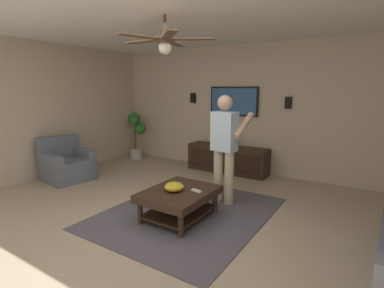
{
  "coord_description": "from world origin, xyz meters",
  "views": [
    {
      "loc": [
        -2.58,
        -2.22,
        1.74
      ],
      "look_at": [
        1.04,
        0.12,
        0.91
      ],
      "focal_mm": 27.45,
      "sensor_mm": 36.0,
      "label": 1
    }
  ],
  "objects_px": {
    "armchair": "(66,165)",
    "tv": "(234,101)",
    "remote_white": "(196,191)",
    "ceiling_fan": "(165,42)",
    "coffee_table": "(179,198)",
    "vase_round": "(228,141)",
    "media_console": "(227,159)",
    "person_standing": "(225,143)",
    "potted_plant_tall": "(136,131)",
    "wall_speaker_right": "(193,98)",
    "bowl": "(174,187)",
    "wall_speaker_left": "(288,103)"
  },
  "relations": [
    {
      "from": "armchair",
      "to": "tv",
      "type": "relative_size",
      "value": 0.86
    },
    {
      "from": "remote_white",
      "to": "ceiling_fan",
      "type": "relative_size",
      "value": 0.13
    },
    {
      "from": "coffee_table",
      "to": "vase_round",
      "type": "distance_m",
      "value": 2.49
    },
    {
      "from": "media_console",
      "to": "person_standing",
      "type": "bearing_deg",
      "value": 24.31
    },
    {
      "from": "coffee_table",
      "to": "person_standing",
      "type": "relative_size",
      "value": 0.61
    },
    {
      "from": "media_console",
      "to": "potted_plant_tall",
      "type": "bearing_deg",
      "value": -86.49
    },
    {
      "from": "remote_white",
      "to": "vase_round",
      "type": "relative_size",
      "value": 0.68
    },
    {
      "from": "wall_speaker_right",
      "to": "armchair",
      "type": "bearing_deg",
      "value": 150.23
    },
    {
      "from": "ceiling_fan",
      "to": "wall_speaker_right",
      "type": "bearing_deg",
      "value": 26.3
    },
    {
      "from": "armchair",
      "to": "wall_speaker_right",
      "type": "xyz_separation_m",
      "value": [
        2.39,
        -1.37,
        1.24
      ]
    },
    {
      "from": "armchair",
      "to": "vase_round",
      "type": "xyz_separation_m",
      "value": [
        2.16,
        -2.39,
        0.38
      ]
    },
    {
      "from": "armchair",
      "to": "coffee_table",
      "type": "bearing_deg",
      "value": 2.59
    },
    {
      "from": "armchair",
      "to": "tv",
      "type": "distance_m",
      "value": 3.57
    },
    {
      "from": "tv",
      "to": "remote_white",
      "type": "height_order",
      "value": "tv"
    },
    {
      "from": "person_standing",
      "to": "potted_plant_tall",
      "type": "distance_m",
      "value": 3.43
    },
    {
      "from": "vase_round",
      "to": "wall_speaker_right",
      "type": "relative_size",
      "value": 1.0
    },
    {
      "from": "ceiling_fan",
      "to": "remote_white",
      "type": "bearing_deg",
      "value": -58.86
    },
    {
      "from": "tv",
      "to": "remote_white",
      "type": "bearing_deg",
      "value": 14.9
    },
    {
      "from": "wall_speaker_right",
      "to": "ceiling_fan",
      "type": "xyz_separation_m",
      "value": [
        -2.76,
        -1.36,
        0.76
      ]
    },
    {
      "from": "armchair",
      "to": "bowl",
      "type": "height_order",
      "value": "armchair"
    },
    {
      "from": "wall_speaker_right",
      "to": "ceiling_fan",
      "type": "relative_size",
      "value": 0.19
    },
    {
      "from": "coffee_table",
      "to": "tv",
      "type": "relative_size",
      "value": 0.94
    },
    {
      "from": "media_console",
      "to": "remote_white",
      "type": "distance_m",
      "value": 2.41
    },
    {
      "from": "bowl",
      "to": "ceiling_fan",
      "type": "bearing_deg",
      "value": 132.43
    },
    {
      "from": "potted_plant_tall",
      "to": "remote_white",
      "type": "xyz_separation_m",
      "value": [
        -2.16,
        -3.11,
        -0.28
      ]
    },
    {
      "from": "bowl",
      "to": "potted_plant_tall",
      "type": "bearing_deg",
      "value": 51.08
    },
    {
      "from": "armchair",
      "to": "bowl",
      "type": "xyz_separation_m",
      "value": [
        -0.31,
        -2.8,
        0.18
      ]
    },
    {
      "from": "remote_white",
      "to": "potted_plant_tall",
      "type": "bearing_deg",
      "value": -28.79
    },
    {
      "from": "coffee_table",
      "to": "ceiling_fan",
      "type": "distance_m",
      "value": 2.0
    },
    {
      "from": "person_standing",
      "to": "ceiling_fan",
      "type": "xyz_separation_m",
      "value": [
        -0.96,
        0.35,
        1.35
      ]
    },
    {
      "from": "armchair",
      "to": "wall_speaker_left",
      "type": "height_order",
      "value": "wall_speaker_left"
    },
    {
      "from": "armchair",
      "to": "ceiling_fan",
      "type": "bearing_deg",
      "value": -0.06
    },
    {
      "from": "bowl",
      "to": "wall_speaker_right",
      "type": "relative_size",
      "value": 1.17
    },
    {
      "from": "bowl",
      "to": "wall_speaker_left",
      "type": "distance_m",
      "value": 2.97
    },
    {
      "from": "tv",
      "to": "person_standing",
      "type": "xyz_separation_m",
      "value": [
        -1.79,
        -0.7,
        -0.54
      ]
    },
    {
      "from": "coffee_table",
      "to": "media_console",
      "type": "relative_size",
      "value": 0.59
    },
    {
      "from": "armchair",
      "to": "person_standing",
      "type": "distance_m",
      "value": 3.21
    },
    {
      "from": "remote_white",
      "to": "person_standing",
      "type": "bearing_deg",
      "value": -85.51
    },
    {
      "from": "person_standing",
      "to": "wall_speaker_right",
      "type": "distance_m",
      "value": 2.55
    },
    {
      "from": "media_console",
      "to": "remote_white",
      "type": "relative_size",
      "value": 11.33
    },
    {
      "from": "tv",
      "to": "vase_round",
      "type": "bearing_deg",
      "value": 0.53
    },
    {
      "from": "coffee_table",
      "to": "wall_speaker_right",
      "type": "xyz_separation_m",
      "value": [
        2.64,
        1.47,
        1.23
      ]
    },
    {
      "from": "vase_round",
      "to": "person_standing",
      "type": "bearing_deg",
      "value": -156.11
    },
    {
      "from": "bowl",
      "to": "wall_speaker_left",
      "type": "height_order",
      "value": "wall_speaker_left"
    },
    {
      "from": "coffee_table",
      "to": "bowl",
      "type": "distance_m",
      "value": 0.18
    },
    {
      "from": "wall_speaker_left",
      "to": "wall_speaker_right",
      "type": "distance_m",
      "value": 2.14
    },
    {
      "from": "person_standing",
      "to": "tv",
      "type": "bearing_deg",
      "value": 28.38
    },
    {
      "from": "tv",
      "to": "remote_white",
      "type": "distance_m",
      "value": 2.84
    },
    {
      "from": "armchair",
      "to": "bowl",
      "type": "bearing_deg",
      "value": 1.37
    },
    {
      "from": "coffee_table",
      "to": "person_standing",
      "type": "xyz_separation_m",
      "value": [
        0.84,
        -0.24,
        0.64
      ]
    }
  ]
}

